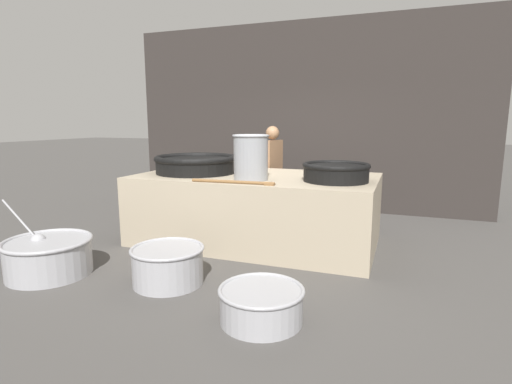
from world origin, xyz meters
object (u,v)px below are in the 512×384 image
object	(u,v)px
giant_wok_near	(196,163)
prep_bowl_meat	(261,303)
giant_wok_far	(336,171)
stock_pot	(251,157)
prep_bowl_extra	(168,263)
cook	(272,170)
prep_bowl_vegetables	(49,255)

from	to	relation	value
giant_wok_near	prep_bowl_meat	size ratio (longest dim) A/B	1.61
giant_wok_near	giant_wok_far	bearing A→B (deg)	-3.57
stock_pot	prep_bowl_extra	bearing A→B (deg)	-107.98
prep_bowl_extra	cook	bearing A→B (deg)	86.58
giant_wok_near	giant_wok_far	xyz separation A→B (m)	(2.12, -0.13, -0.01)
prep_bowl_meat	prep_bowl_extra	size ratio (longest dim) A/B	0.96
giant_wok_far	prep_bowl_vegetables	bearing A→B (deg)	-147.64
giant_wok_far	prep_bowl_meat	bearing A→B (deg)	-97.98
prep_bowl_meat	prep_bowl_extra	bearing A→B (deg)	160.36
giant_wok_near	prep_bowl_extra	bearing A→B (deg)	-71.36
giant_wok_near	prep_bowl_meat	distance (m)	3.01
prep_bowl_vegetables	prep_bowl_extra	bearing A→B (deg)	10.19
prep_bowl_extra	giant_wok_near	bearing A→B (deg)	108.64
prep_bowl_extra	stock_pot	bearing A→B (deg)	72.02
giant_wok_near	prep_bowl_extra	world-z (taller)	giant_wok_near
giant_wok_near	prep_bowl_vegetables	xyz separation A→B (m)	(-0.84, -2.01, -0.89)
prep_bowl_vegetables	prep_bowl_meat	bearing A→B (deg)	-3.96
prep_bowl_meat	stock_pot	bearing A→B (deg)	113.76
cook	prep_bowl_vegetables	xyz separation A→B (m)	(-1.61, -3.31, -0.67)
giant_wok_far	prep_bowl_vegetables	distance (m)	3.61
cook	prep_bowl_extra	distance (m)	3.13
giant_wok_near	prep_bowl_vegetables	bearing A→B (deg)	-112.76
stock_pot	prep_bowl_extra	world-z (taller)	stock_pot
giant_wok_near	cook	distance (m)	1.53
giant_wok_far	stock_pot	distance (m)	1.13
prep_bowl_vegetables	giant_wok_near	bearing A→B (deg)	67.24
giant_wok_near	prep_bowl_extra	xyz separation A→B (m)	(0.59, -1.75, -0.90)
giant_wok_near	stock_pot	size ratio (longest dim) A/B	2.07
prep_bowl_meat	prep_bowl_extra	xyz separation A→B (m)	(-1.24, 0.44, 0.05)
prep_bowl_extra	prep_bowl_vegetables	bearing A→B (deg)	-169.81
stock_pot	prep_bowl_extra	distance (m)	1.79
prep_bowl_meat	giant_wok_near	bearing A→B (deg)	129.84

